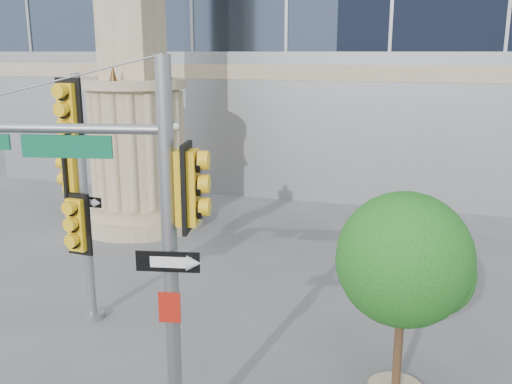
% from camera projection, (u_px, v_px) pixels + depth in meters
% --- Properties ---
extents(monument, '(4.40, 4.40, 16.60)m').
position_uv_depth(monument, '(133.00, 66.00, 19.14)').
color(monument, tan).
rests_on(monument, ground).
extents(main_signal_pole, '(4.59, 1.34, 5.97)m').
position_uv_depth(main_signal_pole, '(94.00, 218.00, 8.10)').
color(main_signal_pole, slate).
rests_on(main_signal_pole, ground).
extents(secondary_signal_pole, '(0.96, 0.76, 5.57)m').
position_uv_depth(secondary_signal_pole, '(77.00, 181.00, 12.36)').
color(secondary_signal_pole, slate).
rests_on(secondary_signal_pole, ground).
extents(street_tree, '(2.39, 2.34, 3.73)m').
position_uv_depth(street_tree, '(406.00, 265.00, 9.76)').
color(street_tree, tan).
rests_on(street_tree, ground).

